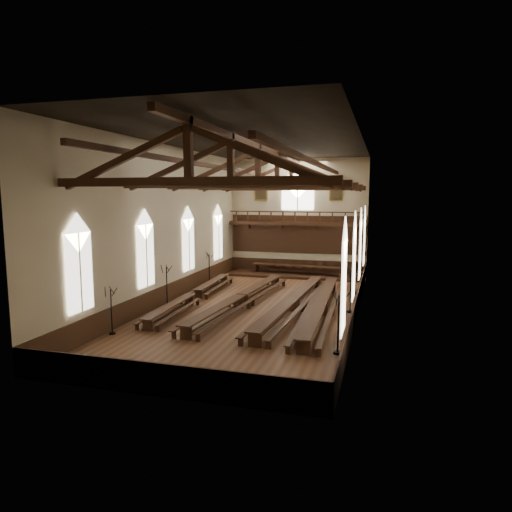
{
  "coord_description": "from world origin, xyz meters",
  "views": [
    {
      "loc": [
        7.3,
        -26.42,
        6.9
      ],
      "look_at": [
        -0.55,
        1.5,
        2.99
      ],
      "focal_mm": 32.0,
      "sensor_mm": 36.0,
      "label": 1
    }
  ],
  "objects_px": {
    "candelabrum_right_near": "(338,335)",
    "candelabrum_left_near": "(112,320)",
    "refectory_row_d": "(321,304)",
    "candelabrum_left_far": "(209,275)",
    "dais": "(297,275)",
    "candelabrum_left_mid": "(167,294)",
    "candelabrum_right_far": "(356,284)",
    "refectory_row_a": "(194,294)",
    "candelabrum_right_mid": "(350,299)",
    "refectory_row_b": "(241,298)",
    "refectory_row_c": "(293,301)",
    "high_table": "(297,267)"
  },
  "relations": [
    {
      "from": "refectory_row_a",
      "to": "refectory_row_b",
      "type": "height_order",
      "value": "refectory_row_b"
    },
    {
      "from": "high_table",
      "to": "dais",
      "type": "bearing_deg",
      "value": 0.0
    },
    {
      "from": "candelabrum_right_far",
      "to": "dais",
      "type": "bearing_deg",
      "value": 131.45
    },
    {
      "from": "refectory_row_d",
      "to": "dais",
      "type": "xyz_separation_m",
      "value": [
        -3.6,
        11.92,
        -0.48
      ]
    },
    {
      "from": "refectory_row_a",
      "to": "candelabrum_right_far",
      "type": "xyz_separation_m",
      "value": [
        9.97,
        5.16,
        0.26
      ]
    },
    {
      "from": "refectory_row_d",
      "to": "candelabrum_left_far",
      "type": "relative_size",
      "value": 5.9
    },
    {
      "from": "refectory_row_c",
      "to": "high_table",
      "type": "xyz_separation_m",
      "value": [
        -1.9,
        11.46,
        0.24
      ]
    },
    {
      "from": "refectory_row_d",
      "to": "refectory_row_b",
      "type": "bearing_deg",
      "value": 174.54
    },
    {
      "from": "candelabrum_left_far",
      "to": "high_table",
      "type": "bearing_deg",
      "value": 42.68
    },
    {
      "from": "candelabrum_left_near",
      "to": "candelabrum_left_far",
      "type": "bearing_deg",
      "value": 90.0
    },
    {
      "from": "refectory_row_b",
      "to": "refectory_row_d",
      "type": "bearing_deg",
      "value": -5.46
    },
    {
      "from": "candelabrum_left_mid",
      "to": "candelabrum_right_mid",
      "type": "xyz_separation_m",
      "value": [
        11.1,
        1.5,
        -0.0
      ]
    },
    {
      "from": "refectory_row_a",
      "to": "candelabrum_left_far",
      "type": "relative_size",
      "value": 5.45
    },
    {
      "from": "dais",
      "to": "candelabrum_right_mid",
      "type": "bearing_deg",
      "value": -64.79
    },
    {
      "from": "candelabrum_left_mid",
      "to": "candelabrum_left_far",
      "type": "xyz_separation_m",
      "value": [
        0.0,
        7.15,
        -0.02
      ]
    },
    {
      "from": "candelabrum_left_far",
      "to": "candelabrum_right_mid",
      "type": "xyz_separation_m",
      "value": [
        11.1,
        -5.65,
        0.02
      ]
    },
    {
      "from": "candelabrum_right_near",
      "to": "candelabrum_left_near",
      "type": "bearing_deg",
      "value": -179.16
    },
    {
      "from": "refectory_row_d",
      "to": "high_table",
      "type": "relative_size",
      "value": 1.87
    },
    {
      "from": "dais",
      "to": "candelabrum_right_far",
      "type": "height_order",
      "value": "candelabrum_right_far"
    },
    {
      "from": "candelabrum_left_mid",
      "to": "candelabrum_right_mid",
      "type": "bearing_deg",
      "value": 7.7
    },
    {
      "from": "refectory_row_b",
      "to": "candelabrum_left_near",
      "type": "height_order",
      "value": "candelabrum_left_near"
    },
    {
      "from": "high_table",
      "to": "candelabrum_left_mid",
      "type": "relative_size",
      "value": 3.06
    },
    {
      "from": "dais",
      "to": "candelabrum_right_far",
      "type": "xyz_separation_m",
      "value": [
        5.22,
        -5.91,
        0.65
      ]
    },
    {
      "from": "candelabrum_left_mid",
      "to": "candelabrum_left_near",
      "type": "bearing_deg",
      "value": -90.0
    },
    {
      "from": "refectory_row_c",
      "to": "candelabrum_right_mid",
      "type": "xyz_separation_m",
      "value": [
        3.32,
        0.38,
        0.2
      ]
    },
    {
      "from": "candelabrum_left_near",
      "to": "refectory_row_b",
      "type": "bearing_deg",
      "value": 57.8
    },
    {
      "from": "refectory_row_d",
      "to": "candelabrum_left_near",
      "type": "relative_size",
      "value": 6.2
    },
    {
      "from": "refectory_row_b",
      "to": "candelabrum_left_mid",
      "type": "distance_m",
      "value": 4.64
    },
    {
      "from": "refectory_row_d",
      "to": "candelabrum_left_far",
      "type": "xyz_separation_m",
      "value": [
        -9.48,
        6.5,
        0.18
      ]
    },
    {
      "from": "refectory_row_c",
      "to": "candelabrum_right_far",
      "type": "distance_m",
      "value": 6.47
    },
    {
      "from": "refectory_row_d",
      "to": "high_table",
      "type": "xyz_separation_m",
      "value": [
        -3.6,
        11.92,
        0.25
      ]
    },
    {
      "from": "refectory_row_c",
      "to": "candelabrum_right_mid",
      "type": "height_order",
      "value": "candelabrum_right_mid"
    },
    {
      "from": "refectory_row_d",
      "to": "candelabrum_right_mid",
      "type": "relative_size",
      "value": 5.75
    },
    {
      "from": "candelabrum_right_mid",
      "to": "candelabrum_right_far",
      "type": "distance_m",
      "value": 5.17
    },
    {
      "from": "dais",
      "to": "candelabrum_left_mid",
      "type": "height_order",
      "value": "candelabrum_left_mid"
    },
    {
      "from": "high_table",
      "to": "candelabrum_left_mid",
      "type": "height_order",
      "value": "candelabrum_left_mid"
    },
    {
      "from": "candelabrum_left_far",
      "to": "candelabrum_right_near",
      "type": "height_order",
      "value": "candelabrum_right_near"
    },
    {
      "from": "refectory_row_b",
      "to": "candelabrum_left_mid",
      "type": "height_order",
      "value": "candelabrum_left_mid"
    },
    {
      "from": "candelabrum_left_near",
      "to": "high_table",
      "type": "bearing_deg",
      "value": 72.43
    },
    {
      "from": "dais",
      "to": "candelabrum_left_mid",
      "type": "bearing_deg",
      "value": -115.07
    },
    {
      "from": "dais",
      "to": "candelabrum_right_far",
      "type": "bearing_deg",
      "value": -48.55
    },
    {
      "from": "candelabrum_left_far",
      "to": "candelabrum_right_far",
      "type": "distance_m",
      "value": 11.11
    },
    {
      "from": "refectory_row_a",
      "to": "dais",
      "type": "bearing_deg",
      "value": 66.76
    },
    {
      "from": "candelabrum_left_far",
      "to": "refectory_row_d",
      "type": "bearing_deg",
      "value": -34.41
    },
    {
      "from": "refectory_row_b",
      "to": "candelabrum_right_far",
      "type": "height_order",
      "value": "candelabrum_right_far"
    },
    {
      "from": "candelabrum_left_far",
      "to": "dais",
      "type": "bearing_deg",
      "value": 42.68
    },
    {
      "from": "candelabrum_right_mid",
      "to": "dais",
      "type": "bearing_deg",
      "value": 115.21
    },
    {
      "from": "candelabrum_right_mid",
      "to": "candelabrum_left_near",
      "type": "bearing_deg",
      "value": -145.92
    },
    {
      "from": "candelabrum_left_far",
      "to": "candelabrum_right_near",
      "type": "bearing_deg",
      "value": -49.5
    },
    {
      "from": "refectory_row_c",
      "to": "candelabrum_left_mid",
      "type": "height_order",
      "value": "candelabrum_left_mid"
    }
  ]
}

